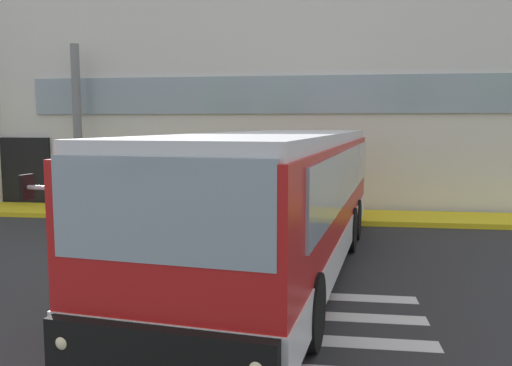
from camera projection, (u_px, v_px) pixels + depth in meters
ground_plane at (201, 256)px, 11.39m from camera, size 80.00×90.00×0.02m
bay_paint_stripes at (272, 338)px, 6.99m from camera, size 4.40×3.96×0.01m
terminal_building at (249, 93)px, 22.47m from camera, size 24.21×13.80×8.46m
boarding_curb at (238, 214)px, 16.11m from camera, size 26.41×2.00×0.15m
entry_support_column at (77, 126)px, 17.13m from camera, size 0.28×0.28×5.30m
bus_main_foreground at (278, 204)px, 10.00m from camera, size 4.35×10.78×2.70m
passenger_near_column at (92, 181)px, 16.46m from camera, size 0.40×0.49×1.68m
passenger_by_doorway at (131, 181)px, 16.44m from camera, size 0.45×0.44×1.68m
safety_bollard_yellow at (190, 208)px, 15.05m from camera, size 0.18×0.18×0.90m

